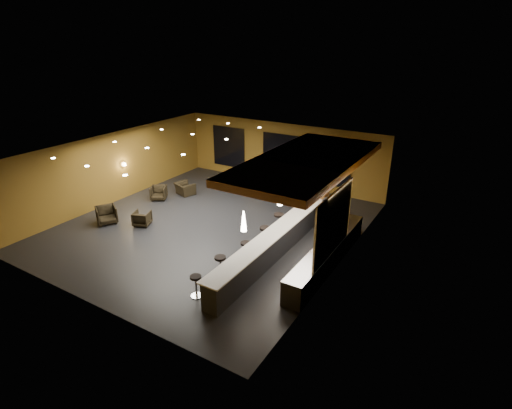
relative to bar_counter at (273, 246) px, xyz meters
The scene contains 35 objects.
floor 3.82m from the bar_counter, 164.68° to the left, with size 12.00×13.00×0.10m, color black.
ceiling 4.86m from the bar_counter, 164.68° to the left, with size 12.00×13.00×0.10m, color black.
wall_back 8.48m from the bar_counter, 115.80° to the left, with size 12.00×0.10×3.50m, color brown.
wall_front 6.76m from the bar_counter, 123.33° to the right, with size 12.00×0.10×3.50m, color brown.
wall_left 9.83m from the bar_counter, behind, with size 0.10×13.00×3.50m, color brown.
wall_right 2.88m from the bar_counter, 22.62° to the left, with size 0.10×13.00×3.50m, color brown.
wood_soffit 3.51m from the bar_counter, 80.07° to the left, with size 3.60×8.00×0.28m, color #995A2C.
window_left 10.39m from the bar_counter, 133.86° to the left, with size 2.20×0.06×2.40m, color black.
window_center 8.37m from the bar_counter, 116.13° to the left, with size 2.20×0.06×2.40m, color black.
window_right 7.56m from the bar_counter, 94.99° to the left, with size 2.20×0.06×2.40m, color black.
tile_backsplash 2.75m from the bar_counter, ahead, with size 0.06×3.20×2.40m, color white.
bar_counter is the anchor object (origin of this frame).
bar_top 0.52m from the bar_counter, ahead, with size 0.78×8.10×0.05m, color beige.
prep_counter 2.06m from the bar_counter, 14.04° to the left, with size 0.70×6.00×0.86m, color black.
prep_top 2.10m from the bar_counter, 14.04° to the left, with size 0.72×6.00×0.03m, color silver.
wall_shelf_lower 2.44m from the bar_counter, ahead, with size 0.30×1.50×0.03m, color silver.
wall_shelf_upper 2.67m from the bar_counter, ahead, with size 0.30×1.50×0.03m, color silver.
column 4.77m from the bar_counter, 90.00° to the left, with size 0.60×0.60×3.50m, color brown.
wall_sconce 9.73m from the bar_counter, behind, with size 0.22×0.22×0.22m, color #FFE5B2.
pendant_0 2.72m from the bar_counter, 90.00° to the right, with size 0.20×0.20×0.70m, color white.
pendant_1 1.92m from the bar_counter, 90.00° to the left, with size 0.20×0.20×0.70m, color white.
pendant_2 3.52m from the bar_counter, 90.00° to the left, with size 0.20×0.20×0.70m, color white.
staff_a 2.78m from the bar_counter, 67.72° to the left, with size 0.66×0.43×1.80m, color black.
staff_b 3.63m from the bar_counter, 69.82° to the left, with size 0.77×0.60×1.59m, color black.
staff_c 3.40m from the bar_counter, 68.81° to the left, with size 0.84×0.55×1.72m, color black.
armchair_a 8.01m from the bar_counter, behind, with size 0.84×0.86×0.79m, color black.
armchair_b 6.41m from the bar_counter, behind, with size 0.70×0.72×0.65m, color black.
armchair_c 8.19m from the bar_counter, 165.02° to the left, with size 0.77×0.79×0.72m, color black.
armchair_d 8.00m from the bar_counter, 154.94° to the left, with size 0.97×0.85×0.63m, color black.
bar_stool_0 3.58m from the bar_counter, 104.88° to the right, with size 0.39×0.39×0.77m.
bar_stool_1 2.33m from the bar_counter, 112.54° to the right, with size 0.42×0.42×0.83m.
bar_stool_2 1.06m from the bar_counter, 134.21° to the right, with size 0.40×0.40×0.79m.
bar_stool_3 0.92m from the bar_counter, 139.43° to the left, with size 0.43×0.43×0.85m.
bar_stool_4 2.15m from the bar_counter, 112.18° to the left, with size 0.44×0.44×0.87m.
bar_stool_5 3.66m from the bar_counter, 104.75° to the left, with size 0.42×0.42×0.84m.
Camera 1 is at (10.00, -12.73, 7.85)m, focal length 28.00 mm.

